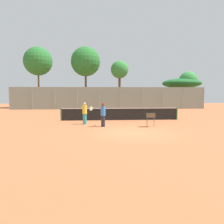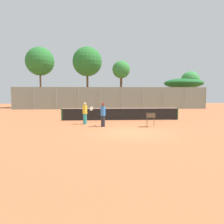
{
  "view_description": "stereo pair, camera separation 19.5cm",
  "coord_description": "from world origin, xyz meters",
  "px_view_note": "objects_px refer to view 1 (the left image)",
  "views": [
    {
      "loc": [
        -2.14,
        -12.72,
        2.3
      ],
      "look_at": [
        -0.97,
        2.83,
        1.0
      ],
      "focal_mm": 35.0,
      "sensor_mm": 36.0,
      "label": 1
    },
    {
      "loc": [
        -1.95,
        -12.73,
        2.3
      ],
      "look_at": [
        -0.97,
        2.83,
        1.0
      ],
      "focal_mm": 35.0,
      "sensor_mm": 36.0,
      "label": 2
    }
  ],
  "objects_px": {
    "player_white_outfit": "(103,115)",
    "player_red_cap": "(85,113)",
    "tennis_net": "(120,114)",
    "ball_cart": "(151,116)"
  },
  "relations": [
    {
      "from": "player_white_outfit",
      "to": "player_red_cap",
      "type": "height_order",
      "value": "player_red_cap"
    },
    {
      "from": "tennis_net",
      "to": "player_white_outfit",
      "type": "height_order",
      "value": "player_white_outfit"
    },
    {
      "from": "player_red_cap",
      "to": "ball_cart",
      "type": "relative_size",
      "value": 1.71
    },
    {
      "from": "player_white_outfit",
      "to": "ball_cart",
      "type": "distance_m",
      "value": 3.33
    },
    {
      "from": "player_white_outfit",
      "to": "ball_cart",
      "type": "xyz_separation_m",
      "value": [
        3.31,
        -0.33,
        -0.11
      ]
    },
    {
      "from": "tennis_net",
      "to": "player_white_outfit",
      "type": "relative_size",
      "value": 6.31
    },
    {
      "from": "player_red_cap",
      "to": "ball_cart",
      "type": "height_order",
      "value": "player_red_cap"
    },
    {
      "from": "tennis_net",
      "to": "player_red_cap",
      "type": "bearing_deg",
      "value": -141.66
    },
    {
      "from": "player_red_cap",
      "to": "ball_cart",
      "type": "bearing_deg",
      "value": -44.74
    },
    {
      "from": "player_white_outfit",
      "to": "tennis_net",
      "type": "bearing_deg",
      "value": -12.9
    }
  ]
}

